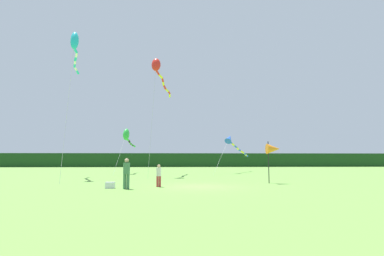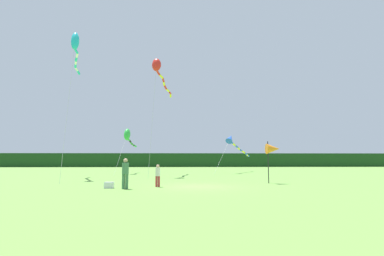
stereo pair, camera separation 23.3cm
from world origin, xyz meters
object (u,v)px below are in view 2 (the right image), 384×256
(person_adult, at_px, (125,172))
(kite_blue, at_px, (233,142))
(person_child, at_px, (158,174))
(kite_green, at_px, (128,136))
(cooler_box, at_px, (109,185))
(kite_red, at_px, (159,70))
(kite_cyan, at_px, (75,46))
(banner_flag_pole, at_px, (273,149))

(person_adult, bearing_deg, kite_blue, 63.08)
(person_adult, distance_m, person_child, 2.04)
(person_child, bearing_deg, kite_green, 106.03)
(cooler_box, distance_m, kite_red, 15.68)
(kite_green, xyz_separation_m, kite_red, (3.70, -4.61, 6.15))
(person_child, distance_m, cooler_box, 2.78)
(kite_green, bearing_deg, kite_cyan, -112.72)
(banner_flag_pole, bearing_deg, kite_cyan, 160.19)
(cooler_box, bearing_deg, banner_flag_pole, 15.66)
(cooler_box, height_order, kite_cyan, kite_cyan)
(person_adult, distance_m, cooler_box, 1.31)
(banner_flag_pole, xyz_separation_m, kite_green, (-12.09, 13.52, 1.93))
(banner_flag_pole, bearing_deg, cooler_box, -164.34)
(kite_cyan, bearing_deg, kite_green, 67.28)
(person_child, height_order, kite_red, kite_red)
(banner_flag_pole, relative_size, kite_red, 0.25)
(kite_red, bearing_deg, banner_flag_pole, -46.75)
(person_child, height_order, kite_blue, kite_blue)
(kite_blue, xyz_separation_m, kite_red, (-8.46, -6.12, 6.71))
(kite_green, height_order, kite_blue, kite_green)
(person_child, height_order, cooler_box, person_child)
(person_child, relative_size, kite_green, 0.17)
(kite_green, distance_m, kite_blue, 12.27)
(person_child, bearing_deg, kite_red, 94.21)
(person_adult, relative_size, kite_green, 0.22)
(person_child, xyz_separation_m, cooler_box, (-2.65, -0.66, -0.56))
(kite_green, xyz_separation_m, kite_cyan, (-3.33, -7.96, 7.26))
(cooler_box, xyz_separation_m, kite_green, (-1.87, 16.38, 4.04))
(kite_red, bearing_deg, cooler_box, -98.83)
(person_child, distance_m, kite_blue, 19.08)
(person_adult, relative_size, banner_flag_pole, 0.59)
(kite_green, bearing_deg, banner_flag_pole, -48.20)
(person_adult, relative_size, kite_blue, 0.17)
(person_adult, distance_m, banner_flag_pole, 9.93)
(kite_blue, bearing_deg, person_child, -113.91)
(person_child, distance_m, kite_green, 16.72)
(banner_flag_pole, bearing_deg, kite_green, 131.80)
(kite_cyan, bearing_deg, banner_flag_pole, -19.81)
(banner_flag_pole, bearing_deg, kite_red, 133.25)
(cooler_box, bearing_deg, kite_blue, 60.11)
(person_adult, xyz_separation_m, cooler_box, (-0.96, 0.47, -0.75))
(cooler_box, relative_size, kite_cyan, 0.04)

